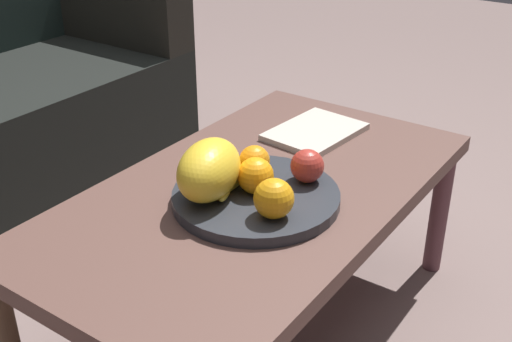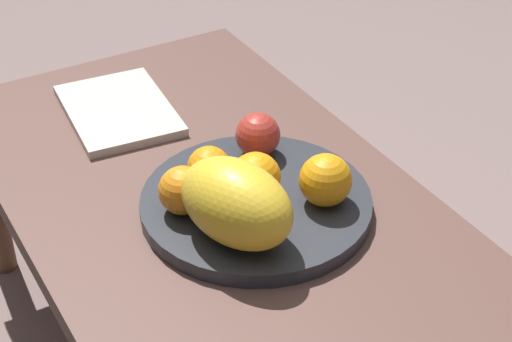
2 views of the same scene
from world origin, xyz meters
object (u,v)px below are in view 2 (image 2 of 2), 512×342
Objects in this scene: apple_front at (258,135)px; magazine at (118,110)px; orange_front at (183,190)px; orange_left at (256,177)px; banana_bunch at (228,202)px; melon_large_front at (236,203)px; fruit_bowl at (256,204)px; coffee_table at (220,222)px; orange_right at (209,168)px; orange_back at (326,180)px.

apple_front is 0.30× the size of magazine.
magazine is (0.35, -0.04, -0.05)m from orange_front.
orange_left is at bearing -103.90° from orange_front.
orange_left is 0.06m from banana_bunch.
melon_large_front is 0.75× the size of magazine.
orange_left is (-0.00, 0.00, 0.05)m from fruit_bowl.
melon_large_front is 0.10m from orange_left.
melon_large_front reaches higher than banana_bunch.
melon_large_front reaches higher than coffee_table.
orange_front reaches higher than magazine.
banana_bunch reaches higher than coffee_table.
melon_large_front is 0.06m from banana_bunch.
fruit_bowl is (-0.05, -0.04, 0.06)m from coffee_table.
orange_right is 0.32m from magazine.
orange_back is at bearing -154.71° from magazine.
orange_right is (0.04, -0.06, -0.00)m from orange_front.
coffee_table is at bearing -126.62° from orange_right.
orange_back is 0.48× the size of banana_bunch.
fruit_bowl is at bearing -65.25° from orange_left.
coffee_table is 14.71× the size of apple_front.
fruit_bowl is at bearing -145.98° from coffee_table.
melon_large_front is 2.52× the size of orange_front.
melon_large_front is 0.10m from orange_front.
orange_back is at bearing -125.15° from orange_left.
magazine is at bearing 10.84° from orange_left.
fruit_bowl is at bearing -163.61° from magazine.
fruit_bowl is 0.13m from apple_front.
coffee_table is at bearing -17.58° from banana_bunch.
orange_back is 0.33× the size of magazine.
melon_large_front is at bearing 169.77° from orange_right.
apple_front reaches higher than orange_right.
orange_front is 0.30× the size of magazine.
melon_large_front is 0.13m from orange_right.
orange_right is 0.18m from orange_back.
orange_left is at bearing -46.38° from melon_large_front.
orange_front is at bearing 119.94° from orange_right.
melon_large_front is 1.10× the size of banana_bunch.
fruit_bowl is 5.18× the size of orange_right.
melon_large_front is 2.71× the size of orange_right.
melon_large_front is 0.22m from apple_front.
orange_right is (0.06, 0.05, -0.00)m from orange_left.
coffee_table is at bearing 116.47° from apple_front.
melon_large_front is at bearing 166.39° from banana_bunch.
melon_large_front is at bearing 163.97° from coffee_table.
apple_front is (0.10, -0.06, 0.05)m from fruit_bowl.
orange_left is at bearing -72.09° from banana_bunch.
orange_back is (0.01, -0.16, -0.02)m from melon_large_front.
orange_back reaches higher than orange_right.
orange_back is at bearing -87.81° from melon_large_front.
orange_left is 0.96× the size of orange_back.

